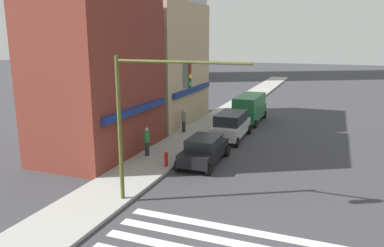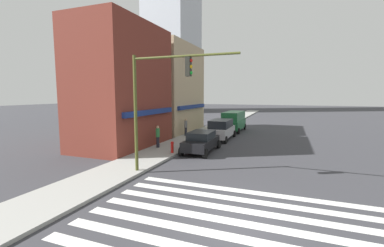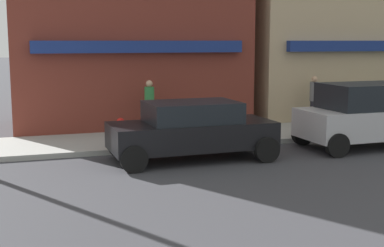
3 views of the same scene
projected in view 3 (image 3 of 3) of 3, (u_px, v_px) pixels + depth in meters
sedan_black at (192, 129)px, 14.35m from camera, size 4.44×2.02×1.59m
suv_silver at (376, 113)px, 16.13m from camera, size 4.73×2.12×1.94m
pedestrian_grey_coat at (314, 99)px, 19.68m from camera, size 0.32×0.32×1.77m
pedestrian_green_top at (149, 106)px, 17.61m from camera, size 0.32×0.32×1.77m
fire_hydrant at (121, 131)px, 15.49m from camera, size 0.24×0.24×0.84m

